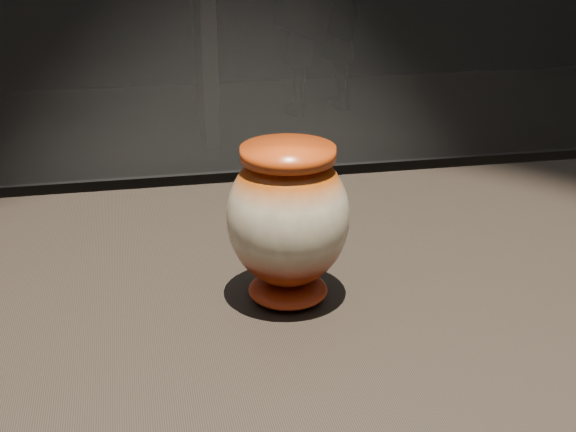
% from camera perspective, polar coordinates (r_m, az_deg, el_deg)
% --- Properties ---
extents(main_vase, '(0.17, 0.17, 0.17)m').
position_cam_1_polar(main_vase, '(0.84, 0.00, -0.20)').
color(main_vase, maroon).
rests_on(main_vase, display_plinth).
extents(back_shelf, '(2.00, 0.60, 0.90)m').
position_cam_1_polar(back_shelf, '(4.46, -17.18, 12.61)').
color(back_shelf, black).
rests_on(back_shelf, ground).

